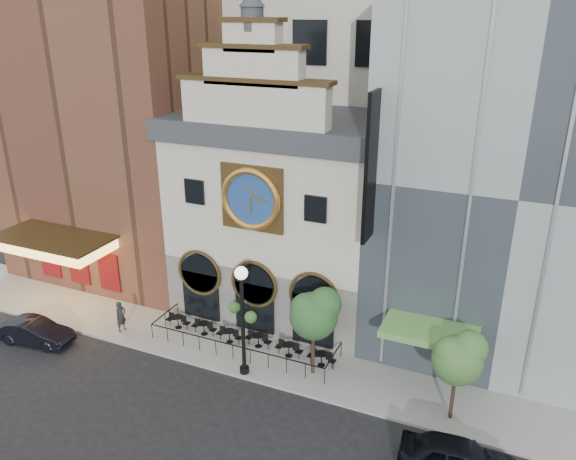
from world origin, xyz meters
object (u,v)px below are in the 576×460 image
(lamppost, at_px, (242,309))
(car_right, at_px, (459,458))
(tree_left, at_px, (315,312))
(car_left, at_px, (35,332))
(bistro_2, at_px, (229,335))
(bistro_1, at_px, (204,327))
(bistro_0, at_px, (178,321))
(pedestrian, at_px, (121,316))
(bistro_4, at_px, (289,349))
(bistro_5, at_px, (321,358))
(tree_right, at_px, (459,356))
(bistro_3, at_px, (258,340))

(lamppost, bearing_deg, car_right, 12.01)
(tree_left, bearing_deg, car_left, -167.18)
(bistro_2, xyz_separation_m, tree_left, (5.43, -0.71, 3.13))
(bistro_1, height_order, lamppost, lamppost)
(bistro_0, xyz_separation_m, pedestrian, (-2.87, -1.57, 0.48))
(bistro_1, bearing_deg, bistro_4, -0.42)
(bistro_0, relative_size, car_left, 0.36)
(bistro_0, distance_m, lamppost, 6.98)
(bistro_1, distance_m, pedestrian, 4.96)
(bistro_0, bearing_deg, car_right, -15.83)
(bistro_0, relative_size, bistro_5, 1.00)
(tree_right, bearing_deg, car_left, -172.76)
(bistro_2, height_order, car_right, car_right)
(bistro_3, relative_size, car_left, 0.36)
(car_left, bearing_deg, bistro_3, -76.39)
(pedestrian, bearing_deg, lamppost, -84.37)
(pedestrian, distance_m, tree_right, 19.17)
(bistro_1, xyz_separation_m, car_right, (15.08, -4.78, 0.21))
(bistro_0, xyz_separation_m, bistro_2, (3.57, -0.14, 0.00))
(bistro_2, bearing_deg, tree_right, -6.29)
(bistro_1, height_order, tree_left, tree_left)
(bistro_5, bearing_deg, tree_left, -102.68)
(car_right, bearing_deg, bistro_5, 53.05)
(car_right, height_order, lamppost, lamppost)
(bistro_5, xyz_separation_m, tree_left, (-0.16, -0.72, 3.13))
(bistro_2, distance_m, tree_right, 12.97)
(bistro_4, xyz_separation_m, bistro_5, (1.94, -0.10, 0.00))
(lamppost, bearing_deg, bistro_3, 123.79)
(pedestrian, bearing_deg, bistro_4, -70.71)
(lamppost, bearing_deg, bistro_1, 173.46)
(bistro_1, height_order, bistro_4, same)
(bistro_3, xyz_separation_m, tree_left, (3.72, -0.97, 3.13))
(bistro_0, height_order, bistro_5, same)
(lamppost, height_order, tree_left, lamppost)
(bistro_3, bearing_deg, car_right, -22.89)
(bistro_4, height_order, tree_right, tree_right)
(bistro_2, bearing_deg, tree_left, -7.50)
(pedestrian, bearing_deg, bistro_5, -72.55)
(bistro_0, bearing_deg, lamppost, -22.27)
(pedestrian, bearing_deg, tree_right, -79.20)
(car_right, relative_size, car_left, 1.11)
(car_right, bearing_deg, tree_left, 57.58)
(bistro_2, bearing_deg, bistro_0, 177.76)
(bistro_3, xyz_separation_m, car_left, (-11.98, -4.54, 0.11))
(bistro_4, distance_m, tree_right, 9.49)
(bistro_2, distance_m, lamppost, 4.50)
(bistro_0, relative_size, bistro_2, 1.00)
(bistro_4, bearing_deg, tree_right, -9.45)
(bistro_5, relative_size, pedestrian, 0.84)
(car_left, bearing_deg, bistro_0, -63.72)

